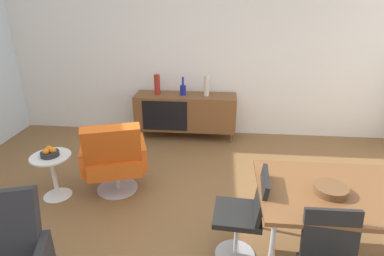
{
  "coord_description": "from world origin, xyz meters",
  "views": [
    {
      "loc": [
        0.27,
        -2.45,
        2.16
      ],
      "look_at": [
        -0.03,
        0.79,
        0.79
      ],
      "focal_mm": 29.53,
      "sensor_mm": 36.0,
      "label": 1
    }
  ],
  "objects": [
    {
      "name": "vase_cobalt",
      "position": [
        0.05,
        2.3,
        0.88
      ],
      "size": [
        0.08,
        0.08,
        0.32
      ],
      "color": "beige",
      "rests_on": "sideboard"
    },
    {
      "name": "side_table_round",
      "position": [
        -1.59,
        0.5,
        0.32
      ],
      "size": [
        0.44,
        0.44,
        0.52
      ],
      "color": "white",
      "rests_on": "ground_plane"
    },
    {
      "name": "fruit_bowl",
      "position": [
        -1.59,
        0.5,
        0.56
      ],
      "size": [
        0.2,
        0.2,
        0.11
      ],
      "color": "#262628",
      "rests_on": "side_table_round"
    },
    {
      "name": "vase_ceramic_small",
      "position": [
        -0.32,
        2.3,
        0.81
      ],
      "size": [
        0.09,
        0.09,
        0.29
      ],
      "color": "navy",
      "rests_on": "sideboard"
    },
    {
      "name": "ground_plane",
      "position": [
        0.0,
        0.0,
        0.0
      ],
      "size": [
        8.32,
        8.32,
        0.0
      ],
      "primitive_type": "plane",
      "color": "brown"
    },
    {
      "name": "dining_chair_near_window",
      "position": [
        0.51,
        -0.24,
        0.47
      ],
      "size": [
        0.45,
        0.43,
        0.86
      ],
      "color": "black",
      "rests_on": "ground_plane"
    },
    {
      "name": "dining_table",
      "position": [
        1.4,
        -0.24,
        0.7
      ],
      "size": [
        1.6,
        0.9,
        0.74
      ],
      "color": "brown",
      "rests_on": "ground_plane"
    },
    {
      "name": "sideboard",
      "position": [
        -0.28,
        2.3,
        0.44
      ],
      "size": [
        1.6,
        0.45,
        0.72
      ],
      "color": "brown",
      "rests_on": "ground_plane"
    },
    {
      "name": "wooden_bowl_on_table",
      "position": [
        1.15,
        -0.28,
        0.77
      ],
      "size": [
        0.26,
        0.26,
        0.06
      ],
      "primitive_type": "cylinder",
      "color": "brown",
      "rests_on": "dining_table"
    },
    {
      "name": "vase_sculptural_dark",
      "position": [
        -0.72,
        2.3,
        0.88
      ],
      "size": [
        0.09,
        0.09,
        0.32
      ],
      "color": "maroon",
      "rests_on": "sideboard"
    },
    {
      "name": "lounge_chair_red",
      "position": [
        -0.91,
        0.63,
        0.47
      ],
      "size": [
        0.84,
        0.81,
        0.95
      ],
      "color": "#D85919",
      "rests_on": "ground_plane"
    },
    {
      "name": "wall_back",
      "position": [
        0.0,
        2.6,
        1.4
      ],
      "size": [
        6.8,
        0.12,
        2.8
      ],
      "primitive_type": "cube",
      "color": "white",
      "rests_on": "ground_plane"
    }
  ]
}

